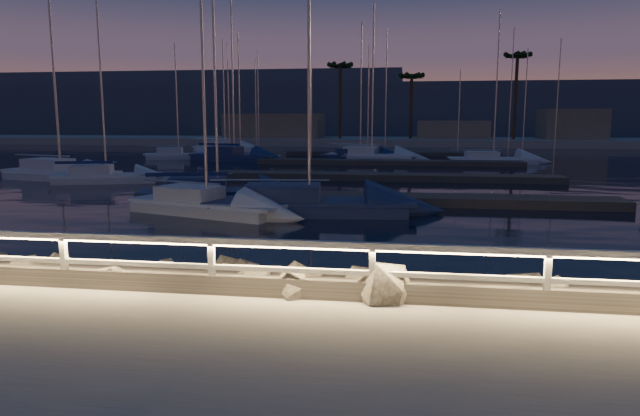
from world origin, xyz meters
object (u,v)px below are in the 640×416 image
(guard_rail, at_px, (313,256))
(sailboat_k, at_px, (358,155))
(sailboat_c, at_px, (304,203))
(sailboat_n, at_px, (369,155))
(sailboat_a, at_px, (104,176))
(sailboat_i, at_px, (177,155))
(sailboat_b, at_px, (203,203))
(sailboat_m, at_px, (224,147))
(sailboat_e, at_px, (58,172))
(sailboat_l, at_px, (491,159))
(sailboat_f, at_px, (214,192))
(sailboat_j, at_px, (232,156))

(guard_rail, height_order, sailboat_k, sailboat_k)
(sailboat_c, height_order, sailboat_n, sailboat_c)
(sailboat_a, relative_size, sailboat_i, 1.00)
(sailboat_c, relative_size, sailboat_k, 1.14)
(guard_rail, xyz_separation_m, sailboat_b, (-6.53, 12.06, -0.97))
(sailboat_k, distance_m, sailboat_m, 20.49)
(sailboat_e, xyz_separation_m, sailboat_n, (18.35, 19.90, -0.01))
(guard_rail, height_order, sailboat_e, sailboat_e)
(sailboat_a, bearing_deg, sailboat_l, 18.87)
(sailboat_i, bearing_deg, sailboat_f, -80.02)
(sailboat_l, bearing_deg, sailboat_c, -116.50)
(guard_rail, height_order, sailboat_l, sailboat_l)
(sailboat_a, relative_size, sailboat_b, 0.92)
(sailboat_b, bearing_deg, sailboat_c, 26.44)
(sailboat_f, bearing_deg, sailboat_n, 62.21)
(sailboat_k, bearing_deg, sailboat_a, -137.11)
(sailboat_l, relative_size, sailboat_n, 0.91)
(guard_rail, distance_m, sailboat_l, 41.75)
(sailboat_a, height_order, sailboat_i, sailboat_a)
(sailboat_c, distance_m, sailboat_f, 5.56)
(guard_rail, bearing_deg, sailboat_e, 131.12)
(sailboat_c, bearing_deg, sailboat_n, 81.55)
(sailboat_j, relative_size, sailboat_m, 1.12)
(sailboat_a, relative_size, sailboat_m, 0.85)
(sailboat_b, relative_size, sailboat_i, 1.08)
(sailboat_a, bearing_deg, sailboat_f, -53.25)
(sailboat_l, bearing_deg, sailboat_j, 176.93)
(sailboat_l, distance_m, sailboat_m, 31.89)
(sailboat_f, bearing_deg, guard_rail, -81.39)
(sailboat_b, xyz_separation_m, sailboat_e, (-13.61, 11.01, 0.06))
(sailboat_l, distance_m, sailboat_n, 10.81)
(sailboat_c, bearing_deg, sailboat_e, 142.17)
(sailboat_f, height_order, sailboat_m, sailboat_m)
(guard_rail, distance_m, sailboat_b, 13.75)
(guard_rail, relative_size, sailboat_i, 4.05)
(sailboat_i, bearing_deg, sailboat_c, -74.86)
(sailboat_b, bearing_deg, sailboat_i, 133.30)
(guard_rail, bearing_deg, sailboat_j, 109.31)
(sailboat_f, xyz_separation_m, sailboat_k, (4.39, 27.97, -0.01))
(sailboat_i, xyz_separation_m, sailboat_m, (0.34, 13.07, 0.05))
(sailboat_e, distance_m, sailboat_n, 27.07)
(sailboat_n, bearing_deg, sailboat_f, -93.24)
(sailboat_j, xyz_separation_m, sailboat_m, (-5.69, 14.86, -0.01))
(sailboat_k, bearing_deg, sailboat_e, -145.27)
(sailboat_j, height_order, sailboat_k, sailboat_j)
(sailboat_c, relative_size, sailboat_m, 1.10)
(sailboat_j, bearing_deg, sailboat_k, 31.41)
(guard_rail, bearing_deg, sailboat_k, 93.78)
(sailboat_i, distance_m, sailboat_n, 18.33)
(sailboat_n, bearing_deg, sailboat_e, -124.70)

